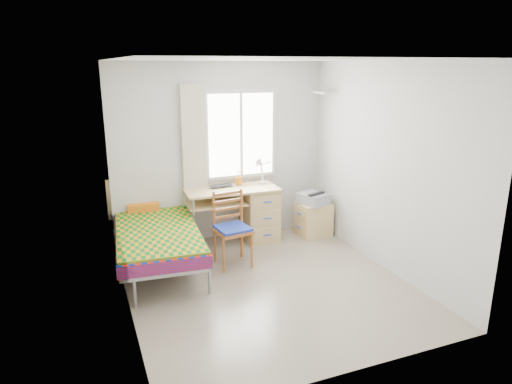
# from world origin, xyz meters

# --- Properties ---
(floor) EXTENTS (3.50, 3.50, 0.00)m
(floor) POSITION_xyz_m (0.00, 0.00, 0.00)
(floor) COLOR #BCAD93
(floor) RESTS_ON ground
(ceiling) EXTENTS (3.50, 3.50, 0.00)m
(ceiling) POSITION_xyz_m (0.00, 0.00, 2.60)
(ceiling) COLOR white
(ceiling) RESTS_ON wall_back
(wall_back) EXTENTS (3.20, 0.00, 3.20)m
(wall_back) POSITION_xyz_m (0.00, 1.75, 1.30)
(wall_back) COLOR silver
(wall_back) RESTS_ON ground
(wall_left) EXTENTS (0.00, 3.50, 3.50)m
(wall_left) POSITION_xyz_m (-1.60, 0.00, 1.30)
(wall_left) COLOR silver
(wall_left) RESTS_ON ground
(wall_right) EXTENTS (0.00, 3.50, 3.50)m
(wall_right) POSITION_xyz_m (1.60, 0.00, 1.30)
(wall_right) COLOR silver
(wall_right) RESTS_ON ground
(window) EXTENTS (1.10, 0.04, 1.30)m
(window) POSITION_xyz_m (0.30, 1.73, 1.55)
(window) COLOR white
(window) RESTS_ON wall_back
(curtain) EXTENTS (0.35, 0.05, 1.70)m
(curtain) POSITION_xyz_m (-0.42, 1.68, 1.45)
(curtain) COLOR beige
(curtain) RESTS_ON wall_back
(floating_shelf) EXTENTS (0.20, 0.32, 0.03)m
(floating_shelf) POSITION_xyz_m (1.49, 1.40, 2.15)
(floating_shelf) COLOR white
(floating_shelf) RESTS_ON wall_right
(bed) EXTENTS (1.19, 2.26, 0.95)m
(bed) POSITION_xyz_m (-1.12, 1.10, 0.46)
(bed) COLOR #96979E
(bed) RESTS_ON floor
(desk) EXTENTS (1.36, 0.67, 0.83)m
(desk) POSITION_xyz_m (0.40, 1.43, 0.45)
(desk) COLOR tan
(desk) RESTS_ON floor
(chair) EXTENTS (0.48, 0.48, 0.98)m
(chair) POSITION_xyz_m (-0.19, 0.74, 0.55)
(chair) COLOR brown
(chair) RESTS_ON floor
(cabinet) EXTENTS (0.48, 0.43, 0.52)m
(cabinet) POSITION_xyz_m (1.31, 1.27, 0.26)
(cabinet) COLOR tan
(cabinet) RESTS_ON floor
(printer) EXTENTS (0.46, 0.49, 0.17)m
(printer) POSITION_xyz_m (1.27, 1.24, 0.60)
(printer) COLOR #9A9CA1
(printer) RESTS_ON cabinet
(laptop) EXTENTS (0.37, 0.27, 0.03)m
(laptop) POSITION_xyz_m (-0.07, 1.51, 0.85)
(laptop) COLOR black
(laptop) RESTS_ON desk
(pen_cup) EXTENTS (0.11, 0.11, 0.12)m
(pen_cup) POSITION_xyz_m (0.20, 1.59, 0.89)
(pen_cup) COLOR orange
(pen_cup) RESTS_ON desk
(task_lamp) EXTENTS (0.23, 0.32, 0.42)m
(task_lamp) POSITION_xyz_m (0.49, 1.40, 1.09)
(task_lamp) COLOR white
(task_lamp) RESTS_ON desk
(book) EXTENTS (0.26, 0.30, 0.02)m
(book) POSITION_xyz_m (-0.13, 1.44, 0.59)
(book) COLOR gray
(book) RESTS_ON desk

